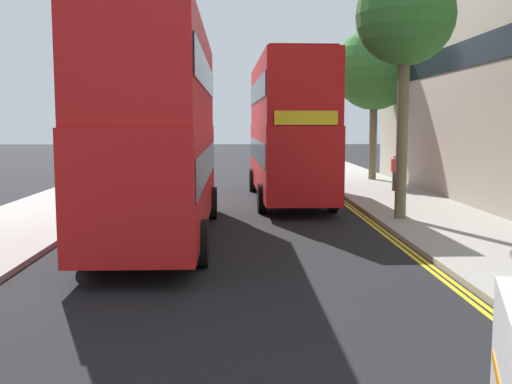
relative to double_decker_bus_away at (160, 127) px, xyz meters
name	(u,v)px	position (x,y,z in m)	size (l,w,h in m)	color
sidewalk_right	(464,232)	(8.44, 0.29, -2.96)	(4.00, 80.00, 0.14)	#9E9991
kerb_line_outer	(410,250)	(6.34, -1.71, -3.03)	(0.10, 56.00, 0.01)	yellow
kerb_line_inner	(404,250)	(6.18, -1.71, -3.03)	(0.10, 56.00, 0.01)	yellow
double_decker_bus_away	(160,127)	(0.00, 0.00, 0.00)	(2.88, 10.83, 5.64)	red
double_decker_bus_oncoming	(288,126)	(4.06, 8.03, 0.00)	(3.01, 10.87, 5.64)	red
pedestrian_far	(395,172)	(9.01, 10.17, -2.04)	(0.34, 0.22, 1.62)	#2D2D38
street_tree_near	(375,70)	(9.21, 15.68, 2.89)	(4.28, 4.28, 7.95)	#6B6047
street_tree_mid	(405,18)	(7.18, 2.43, 3.28)	(3.04, 3.04, 7.78)	#6B6047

